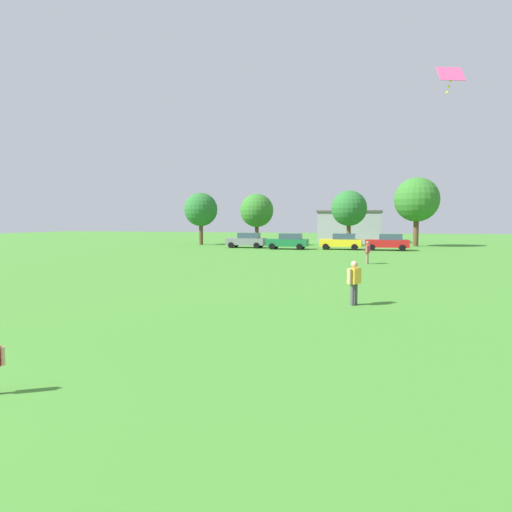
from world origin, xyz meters
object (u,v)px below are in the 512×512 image
parked_car_gray_0 (247,240)px  parked_car_red_3 (388,242)px  parked_car_yellow_2 (342,241)px  bystander_near_trees (367,250)px  adult_bystander (354,279)px  tree_right (349,208)px  kite (450,76)px  tree_far_left (201,210)px  tree_far_right (417,200)px  parked_car_green_1 (288,241)px  tree_left (257,211)px

parked_car_gray_0 → parked_car_red_3: same height
parked_car_gray_0 → parked_car_yellow_2: 10.44m
bystander_near_trees → parked_car_yellow_2: 15.83m
adult_bystander → bystander_near_trees: 15.99m
parked_car_red_3 → tree_right: size_ratio=0.65×
kite → tree_far_left: size_ratio=0.17×
parked_car_yellow_2 → tree_far_right: size_ratio=0.53×
adult_bystander → parked_car_green_1: (-8.57, 30.57, -0.08)m
bystander_near_trees → parked_car_yellow_2: size_ratio=0.37×
tree_right → parked_car_gray_0: bearing=-145.5°
adult_bystander → parked_car_gray_0: 34.54m
parked_car_gray_0 → tree_left: tree_left is taller
bystander_near_trees → tree_far_right: bearing=174.3°
kite → parked_car_red_3: bearing=93.4°
parked_car_yellow_2 → adult_bystander: bearing=95.6°
parked_car_gray_0 → tree_far_right: (18.35, 8.19, 4.60)m
bystander_near_trees → tree_far_right: tree_far_right is taller
parked_car_red_3 → tree_far_left: tree_far_left is taller
tree_far_left → parked_car_green_1: bearing=-26.0°
tree_far_left → tree_right: bearing=7.7°
parked_car_red_3 → bystander_near_trees: bearing=84.2°
bystander_near_trees → tree_far_left: size_ratio=0.24×
tree_right → tree_far_right: bearing=6.6°
parked_car_gray_0 → tree_left: bearing=-88.5°
bystander_near_trees → kite: kite is taller
bystander_near_trees → kite: 15.63m
bystander_near_trees → tree_right: bearing=-167.2°
kite → tree_left: 37.99m
parked_car_yellow_2 → tree_left: size_ratio=0.69×
kite → parked_car_yellow_2: bearing=102.5°
adult_bystander → tree_far_right: size_ratio=0.19×
parked_car_red_3 → tree_left: bearing=-18.1°
parked_car_yellow_2 → tree_far_right: bearing=-133.1°
tree_far_right → tree_right: bearing=-173.4°
adult_bystander → tree_left: (-13.64, 36.43, 3.30)m
kite → tree_far_left: kite is taller
adult_bystander → bystander_near_trees: bystander_near_trees is taller
tree_left → tree_right: 11.08m
tree_left → tree_right: size_ratio=0.94×
tree_far_left → tree_left: (7.34, -0.20, -0.17)m
parked_car_yellow_2 → tree_far_left: (-17.90, 5.11, 3.54)m
parked_car_red_3 → parked_car_green_1: bearing=4.9°
parked_car_gray_0 → tree_far_left: (-7.46, 4.84, 3.54)m
parked_car_green_1 → tree_left: 8.45m
kite → parked_car_red_3: kite is taller
parked_car_gray_0 → parked_car_red_3: (15.09, -0.34, 0.00)m
bystander_near_trees → tree_right: (-2.88, 23.09, 3.54)m
tree_far_right → parked_car_gray_0: bearing=-155.9°
parked_car_green_1 → parked_car_red_3: size_ratio=1.00×
parked_car_green_1 → parked_car_red_3: 10.18m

